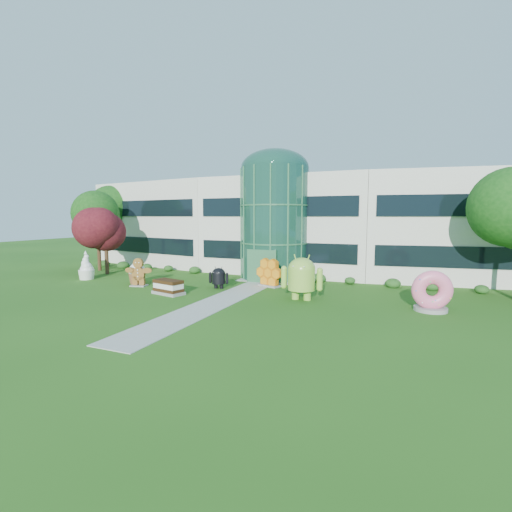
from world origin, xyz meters
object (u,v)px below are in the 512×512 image
at_px(android_black, 219,276).
at_px(donut, 431,290).
at_px(android_green, 302,275).
at_px(gingerbread, 139,272).

relative_size(android_black, donut, 0.77).
bearing_deg(android_green, donut, -1.04).
height_order(android_green, android_black, android_green).
xyz_separation_m(android_green, android_black, (-6.97, 1.22, -0.73)).
distance_m(android_green, gingerbread, 13.30).
bearing_deg(android_black, android_green, -17.74).
bearing_deg(gingerbread, donut, -11.77).
relative_size(android_green, android_black, 1.78).
bearing_deg(android_black, gingerbread, -172.68).
bearing_deg(donut, android_green, 169.00).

